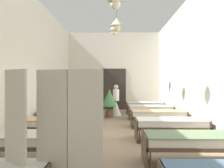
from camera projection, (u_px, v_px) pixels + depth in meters
ground_plane at (112, 134)px, 7.36m from camera, size 5.90×13.65×0.10m
room_shell at (113, 63)px, 8.57m from camera, size 5.70×13.25×4.53m
bed_left_row_1 at (26, 140)px, 4.54m from camera, size 1.90×0.84×0.57m
bed_right_row_1 at (194, 141)px, 4.48m from camera, size 1.90×0.84×0.57m
bed_left_row_2 at (53, 123)px, 6.44m from camera, size 1.90×0.84×0.57m
bed_right_row_2 at (171, 124)px, 6.38m from camera, size 1.90×0.84×0.57m
bed_left_row_3 at (67, 114)px, 8.34m from camera, size 1.90×0.84×0.57m
bed_right_row_3 at (158, 115)px, 8.28m from camera, size 1.90×0.84×0.57m
bed_left_row_4 at (76, 109)px, 10.24m from camera, size 1.90×0.84×0.57m
bed_right_row_4 at (150, 109)px, 10.18m from camera, size 1.90×0.84×0.57m
bed_left_row_5 at (82, 105)px, 12.14m from camera, size 1.90×0.84×0.57m
bed_right_row_5 at (145, 105)px, 12.08m from camera, size 1.90×0.84×0.57m
nurse_near_aisle at (116, 104)px, 11.27m from camera, size 0.52×0.52×1.49m
potted_plant at (109, 99)px, 10.63m from camera, size 0.66×0.66×1.27m
privacy_screen at (51, 140)px, 2.83m from camera, size 1.23×0.27×1.70m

